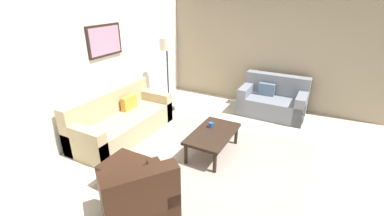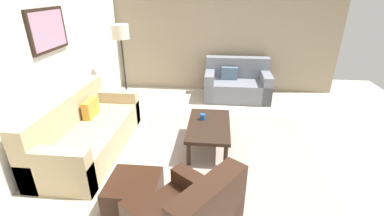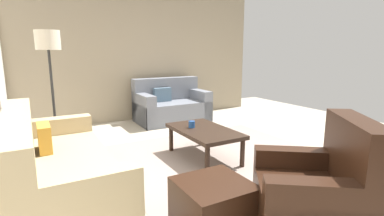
% 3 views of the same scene
% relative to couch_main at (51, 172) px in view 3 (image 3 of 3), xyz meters
% --- Properties ---
extents(ground_plane, '(8.00, 8.00, 0.00)m').
position_rel_couch_main_xyz_m(ground_plane, '(-0.00, -2.10, -0.30)').
color(ground_plane, '#B2A893').
extents(stone_feature_panel, '(0.12, 5.20, 2.80)m').
position_rel_couch_main_xyz_m(stone_feature_panel, '(3.00, -2.10, 1.10)').
color(stone_feature_panel, gray).
rests_on(stone_feature_panel, ground_plane).
extents(area_rug, '(2.86, 2.77, 0.01)m').
position_rel_couch_main_xyz_m(area_rug, '(-0.00, -2.10, -0.29)').
color(area_rug, gray).
rests_on(area_rug, ground_plane).
extents(couch_main, '(2.11, 0.91, 0.88)m').
position_rel_couch_main_xyz_m(couch_main, '(0.00, 0.00, 0.00)').
color(couch_main, tan).
rests_on(couch_main, ground_plane).
extents(couch_loveseat, '(0.86, 1.43, 0.88)m').
position_rel_couch_main_xyz_m(couch_loveseat, '(2.46, -2.43, 0.00)').
color(couch_loveseat, slate).
rests_on(couch_loveseat, ground_plane).
extents(armchair_leather, '(1.12, 1.12, 0.95)m').
position_rel_couch_main_xyz_m(armchair_leather, '(-1.61, -1.79, 0.01)').
color(armchair_leather, black).
rests_on(armchair_leather, ground_plane).
extents(ottoman, '(0.56, 0.56, 0.40)m').
position_rel_couch_main_xyz_m(ottoman, '(-1.12, -1.12, -0.10)').
color(ottoman, black).
rests_on(ottoman, ground_plane).
extents(coffee_table, '(1.10, 0.64, 0.41)m').
position_rel_couch_main_xyz_m(coffee_table, '(0.26, -1.89, 0.06)').
color(coffee_table, black).
rests_on(coffee_table, ground_plane).
extents(cup, '(0.09, 0.09, 0.09)m').
position_rel_couch_main_xyz_m(cup, '(0.41, -1.78, 0.16)').
color(cup, '#1E478C').
rests_on(cup, coffee_table).
extents(lamp_standing, '(0.32, 0.32, 1.71)m').
position_rel_couch_main_xyz_m(lamp_standing, '(1.49, -0.18, 1.11)').
color(lamp_standing, black).
rests_on(lamp_standing, ground_plane).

